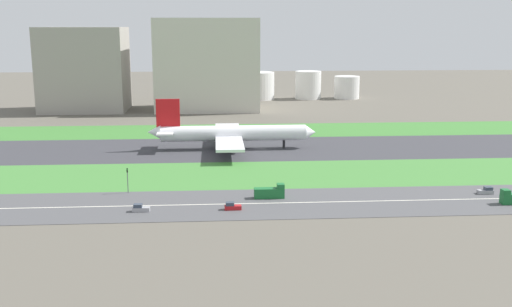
% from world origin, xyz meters
% --- Properties ---
extents(ground_plane, '(800.00, 800.00, 0.00)m').
position_xyz_m(ground_plane, '(0.00, 0.00, 0.00)').
color(ground_plane, '#5B564C').
extents(runway, '(280.00, 46.00, 0.10)m').
position_xyz_m(runway, '(0.00, 0.00, 0.05)').
color(runway, '#38383D').
rests_on(runway, ground_plane).
extents(grass_median_north, '(280.00, 36.00, 0.10)m').
position_xyz_m(grass_median_north, '(0.00, 41.00, 0.05)').
color(grass_median_north, '#3D7A33').
rests_on(grass_median_north, ground_plane).
extents(grass_median_south, '(280.00, 36.00, 0.10)m').
position_xyz_m(grass_median_south, '(0.00, -41.00, 0.05)').
color(grass_median_south, '#427F38').
rests_on(grass_median_south, ground_plane).
extents(highway, '(280.00, 28.00, 0.10)m').
position_xyz_m(highway, '(0.00, -73.00, 0.05)').
color(highway, '#4C4C4F').
rests_on(highway, ground_plane).
extents(highway_centerline, '(266.00, 0.50, 0.01)m').
position_xyz_m(highway_centerline, '(0.00, -73.00, 0.11)').
color(highway_centerline, silver).
rests_on(highway_centerline, highway).
extents(airliner, '(65.00, 56.00, 19.70)m').
position_xyz_m(airliner, '(-11.96, 0.00, 6.23)').
color(airliner, white).
rests_on(airliner, runway).
extents(car_3, '(4.40, 1.80, 2.00)m').
position_xyz_m(car_3, '(-36.92, -78.00, 0.92)').
color(car_3, '#99999E').
rests_on(car_3, highway).
extents(car_1, '(4.40, 1.80, 2.00)m').
position_xyz_m(car_1, '(-13.20, -78.00, 0.92)').
color(car_1, '#B2191E').
rests_on(car_1, highway).
extents(truck_1, '(8.40, 2.50, 4.00)m').
position_xyz_m(truck_1, '(-2.32, -68.00, 1.67)').
color(truck_1, '#19662D').
rests_on(truck_1, highway).
extents(car_0, '(4.40, 1.80, 2.00)m').
position_xyz_m(car_0, '(59.60, -68.00, 0.92)').
color(car_0, '#99999E').
rests_on(car_0, highway).
extents(traffic_light, '(0.36, 0.50, 7.20)m').
position_xyz_m(traffic_light, '(-42.55, -60.01, 4.29)').
color(traffic_light, '#4C4C51').
rests_on(traffic_light, highway).
extents(terminal_building, '(46.23, 35.74, 46.16)m').
position_xyz_m(terminal_building, '(-90.00, 114.00, 23.08)').
color(terminal_building, '#9E998E').
rests_on(terminal_building, ground_plane).
extents(hangar_building, '(57.37, 39.16, 51.00)m').
position_xyz_m(hangar_building, '(-21.54, 114.00, 25.50)').
color(hangar_building, beige).
rests_on(hangar_building, ground_plane).
extents(fuel_tank_west, '(21.67, 21.67, 17.50)m').
position_xyz_m(fuel_tank_west, '(10.32, 159.00, 8.75)').
color(fuel_tank_west, silver).
rests_on(fuel_tank_west, ground_plane).
extents(fuel_tank_centre, '(16.74, 16.74, 17.97)m').
position_xyz_m(fuel_tank_centre, '(43.37, 159.00, 8.99)').
color(fuel_tank_centre, silver).
rests_on(fuel_tank_centre, ground_plane).
extents(fuel_tank_east, '(16.41, 16.41, 14.56)m').
position_xyz_m(fuel_tank_east, '(68.96, 159.00, 7.28)').
color(fuel_tank_east, silver).
rests_on(fuel_tank_east, ground_plane).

